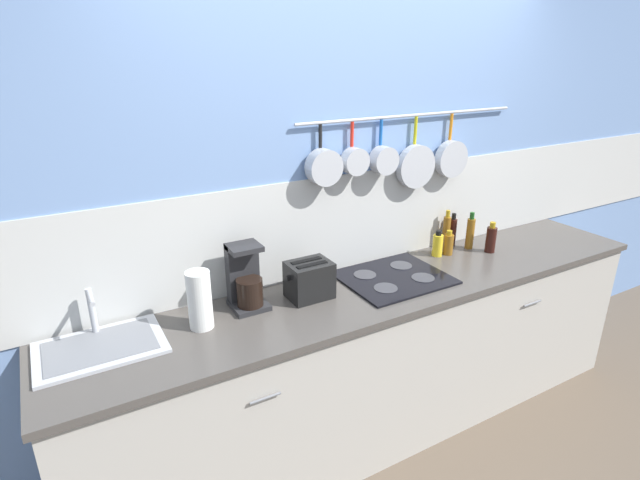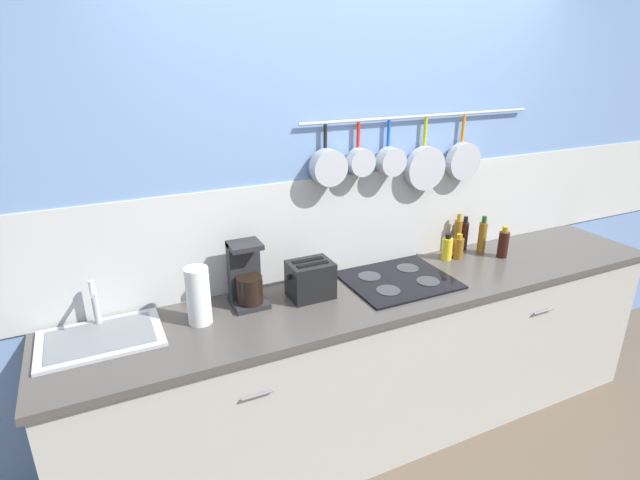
# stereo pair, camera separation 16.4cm
# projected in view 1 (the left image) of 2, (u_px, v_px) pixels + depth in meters

# --- Properties ---
(ground_plane) EXTENTS (12.00, 12.00, 0.00)m
(ground_plane) POSITION_uv_depth(u_px,v_px,m) (379.00, 427.00, 2.96)
(ground_plane) COLOR brown
(wall_back) EXTENTS (7.20, 0.16, 2.60)m
(wall_back) POSITION_uv_depth(u_px,v_px,m) (353.00, 205.00, 2.77)
(wall_back) COLOR #7293C6
(wall_back) RESTS_ON ground_plane
(cabinet_base) EXTENTS (3.33, 0.57, 0.90)m
(cabinet_base) POSITION_uv_depth(u_px,v_px,m) (382.00, 363.00, 2.80)
(cabinet_base) COLOR #B7B2A8
(cabinet_base) RESTS_ON ground_plane
(countertop) EXTENTS (3.37, 0.59, 0.03)m
(countertop) POSITION_uv_depth(u_px,v_px,m) (386.00, 288.00, 2.63)
(countertop) COLOR #4C4742
(countertop) RESTS_ON cabinet_base
(sink_basin) EXTENTS (0.51, 0.34, 0.22)m
(sink_basin) POSITION_uv_depth(u_px,v_px,m) (100.00, 345.00, 2.07)
(sink_basin) COLOR #B7BABF
(sink_basin) RESTS_ON countertop
(paper_towel_roll) EXTENTS (0.11, 0.11, 0.27)m
(paper_towel_roll) POSITION_uv_depth(u_px,v_px,m) (200.00, 300.00, 2.18)
(paper_towel_roll) COLOR white
(paper_towel_roll) RESTS_ON countertop
(coffee_maker) EXTENTS (0.17, 0.18, 0.31)m
(coffee_maker) POSITION_uv_depth(u_px,v_px,m) (246.00, 281.00, 2.37)
(coffee_maker) COLOR #262628
(coffee_maker) RESTS_ON countertop
(toaster) EXTENTS (0.23, 0.16, 0.19)m
(toaster) POSITION_uv_depth(u_px,v_px,m) (309.00, 280.00, 2.47)
(toaster) COLOR black
(toaster) RESTS_ON countertop
(cooktop) EXTENTS (0.55, 0.47, 0.01)m
(cooktop) POSITION_uv_depth(u_px,v_px,m) (394.00, 277.00, 2.70)
(cooktop) COLOR black
(cooktop) RESTS_ON countertop
(bottle_cooking_wine) EXTENTS (0.06, 0.06, 0.16)m
(bottle_cooking_wine) POSITION_uv_depth(u_px,v_px,m) (438.00, 245.00, 2.97)
(bottle_cooking_wine) COLOR yellow
(bottle_cooking_wine) RESTS_ON countertop
(bottle_olive_oil) EXTENTS (0.06, 0.06, 0.15)m
(bottle_olive_oil) POSITION_uv_depth(u_px,v_px,m) (448.00, 244.00, 3.00)
(bottle_olive_oil) COLOR #8C5919
(bottle_olive_oil) RESTS_ON countertop
(bottle_dish_soap) EXTENTS (0.05, 0.05, 0.24)m
(bottle_dish_soap) POSITION_uv_depth(u_px,v_px,m) (446.00, 231.00, 3.09)
(bottle_dish_soap) COLOR #8C5919
(bottle_dish_soap) RESTS_ON countertop
(bottle_vinegar) EXTENTS (0.05, 0.05, 0.21)m
(bottle_vinegar) POSITION_uv_depth(u_px,v_px,m) (452.00, 231.00, 3.12)
(bottle_vinegar) COLOR #33140F
(bottle_vinegar) RESTS_ON countertop
(bottle_sesame_oil) EXTENTS (0.05, 0.05, 0.23)m
(bottle_sesame_oil) POSITION_uv_depth(u_px,v_px,m) (470.00, 233.00, 3.08)
(bottle_sesame_oil) COLOR #8C5919
(bottle_sesame_oil) RESTS_ON countertop
(bottle_hot_sauce) EXTENTS (0.06, 0.06, 0.19)m
(bottle_hot_sauce) POSITION_uv_depth(u_px,v_px,m) (491.00, 239.00, 3.03)
(bottle_hot_sauce) COLOR #33140F
(bottle_hot_sauce) RESTS_ON countertop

